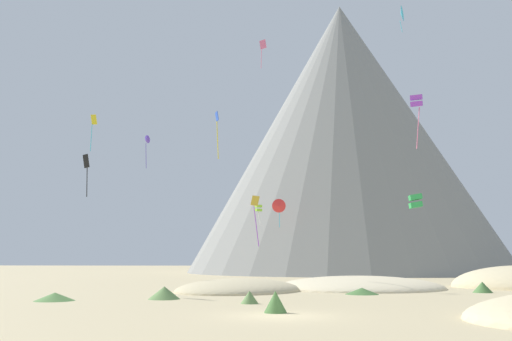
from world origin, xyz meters
The scene contains 21 objects.
ground_plane centered at (0.00, 0.00, 0.00)m, with size 400.00×400.00×0.00m, color #C6B284.
dune_foreground_left centered at (6.89, 24.44, 0.00)m, with size 16.21×15.17×2.17m, color beige.
dune_back_low centered at (-3.65, 19.06, 0.00)m, with size 12.43×9.79×2.07m, color #CCBA8E.
bush_near_right centered at (-0.24, 1.41, 0.53)m, with size 1.14×1.14×1.06m, color #477238.
bush_far_left centered at (-14.30, 8.07, 0.26)m, with size 2.52×2.52×0.51m, color #568442.
bush_far_right centered at (15.65, 18.11, 0.42)m, with size 1.51×1.51×0.85m, color #477238.
bush_ridge_crest centered at (-1.89, 6.70, 0.38)m, with size 1.07×1.07×0.75m, color #668C4C.
bush_near_left centered at (5.90, 15.50, 0.24)m, with size 2.51×2.51×0.48m, color #477238.
bush_scatter_east centered at (-7.73, 9.85, 0.41)m, with size 2.11×2.11×0.82m, color #668C4C.
rock_massif centered at (12.34, 82.91, 26.25)m, with size 75.33×75.33×57.50m.
kite_yellow_mid centered at (-26.19, 43.55, 20.89)m, with size 0.90×0.50×5.18m.
kite_gold_low centered at (-2.76, 27.02, 7.44)m, with size 0.93×0.59×5.09m.
kite_black_low centered at (-18.93, 23.69, 11.37)m, with size 0.76×0.32×4.18m.
kite_rainbow_high centered at (-2.95, 47.07, 33.08)m, with size 1.08×0.45×4.43m.
kite_blue_mid centered at (-6.43, 24.89, 15.55)m, with size 0.47×0.64×4.81m.
kite_green_low centered at (15.35, 36.79, 9.29)m, with size 1.46×1.39×1.69m.
kite_cyan_high centered at (18.65, 53.14, 40.71)m, with size 1.24×2.38×4.39m.
kite_lime_low centered at (-3.40, 43.46, 9.19)m, with size 1.07×1.08×2.71m.
kite_red_low centered at (-0.89, 55.00, 10.66)m, with size 2.15×0.81×4.34m.
kite_violet_mid centered at (13.32, 25.95, 18.07)m, with size 1.44×1.50×5.67m.
kite_indigo_mid centered at (-21.99, 55.80, 21.43)m, with size 1.39×1.32×5.37m.
Camera 1 is at (0.38, -24.91, 2.57)m, focal length 36.72 mm.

